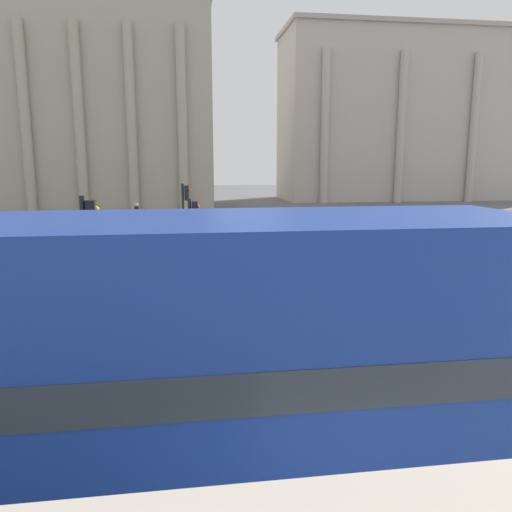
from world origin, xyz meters
The scene contains 12 objects.
double_decker_bus centered at (-2.17, 3.47, 2.22)m, with size 10.64×2.63×3.94m.
plaza_building_left centered at (-12.48, 54.50, 10.15)m, with size 29.41×17.15×20.30m.
plaza_building_right centered at (28.11, 58.97, 10.12)m, with size 34.02×11.92×20.24m.
traffic_light_near centered at (-3.13, 9.25, 2.51)m, with size 0.42×0.24×3.84m.
traffic_light_mid centered at (-0.73, 15.44, 2.19)m, with size 0.42×0.24×3.32m.
traffic_light_far centered at (-0.97, 21.78, 2.35)m, with size 0.42×0.24×3.58m.
car_white centered at (-6.44, 25.64, 0.70)m, with size 4.20×1.93×1.35m.
car_maroon centered at (-1.72, 29.25, 0.70)m, with size 4.20×1.93×1.35m.
pedestrian_black centered at (-4.21, 32.83, 1.06)m, with size 0.32×0.32×1.82m.
pedestrian_blue centered at (-8.90, 27.72, 0.96)m, with size 0.32×0.32×1.67m.
pedestrian_yellow centered at (2.70, 21.25, 1.03)m, with size 0.32×0.32×1.78m.
pedestrian_grey centered at (1.12, 17.62, 1.05)m, with size 0.32×0.32×1.81m.
Camera 1 is at (-1.00, -2.11, 4.55)m, focal length 35.00 mm.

